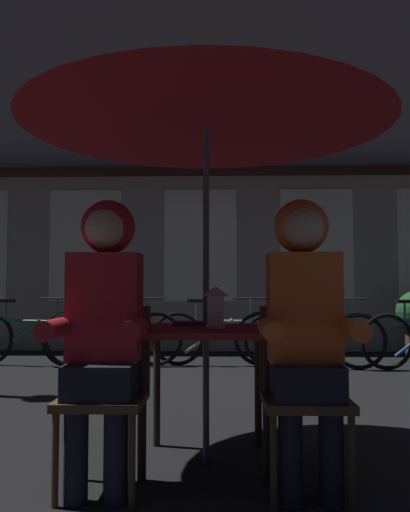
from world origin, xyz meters
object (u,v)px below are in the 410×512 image
bicycle_second (114,338)px  bicycle_fourth (314,339)px  patio_umbrella (206,96)px  chair_right (303,386)px  bicycle_nearest (27,337)px  book (189,323)px  lantern (215,306)px  person_left_hooded (104,312)px  person_right_hooded (304,312)px  chair_left (106,385)px  cafe_table (206,346)px  bicycle_third (219,337)px

bicycle_second → bicycle_fourth: size_ratio=1.00×
patio_umbrella → chair_right: (0.48, -0.37, -1.57)m
bicycle_nearest → book: size_ratio=8.37×
lantern → person_left_hooded: 0.65m
person_left_hooded → bicycle_fourth: bearing=66.4°
bicycle_nearest → bicycle_fourth: (3.48, -0.15, 0.00)m
chair_right → person_left_hooded: person_left_hooded is taller
bicycle_second → person_right_hooded: bearing=-66.7°
bicycle_second → lantern: bearing=-70.4°
bicycle_second → book: bicycle_second is taller
lantern → bicycle_nearest: 4.32m
patio_umbrella → chair_left: (-0.48, -0.37, -1.57)m
chair_left → person_right_hooded: bearing=-3.4°
chair_right → cafe_table: bearing=142.5°
bicycle_second → cafe_table: bearing=-71.0°
bicycle_fourth → person_left_hooded: bearing=-113.6°
lantern → bicycle_nearest: lantern is taller
patio_umbrella → chair_right: 1.68m
bicycle_nearest → book: (2.19, -3.36, 0.41)m
bicycle_second → book: bearing=-71.6°
bicycle_nearest → chair_left: bearing=-65.2°
person_right_hooded → bicycle_third: person_right_hooded is taller
cafe_table → person_right_hooded: size_ratio=0.53×
chair_left → person_left_hooded: 0.36m
patio_umbrella → person_right_hooded: bearing=-41.6°
chair_left → bicycle_second: size_ratio=0.52×
patio_umbrella → bicycle_third: 3.99m
lantern → bicycle_nearest: bearing=123.1°
lantern → cafe_table: bearing=135.9°
bicycle_nearest → bicycle_second: (1.08, -0.03, 0.00)m
chair_left → bicycle_fourth: (1.67, 3.76, -0.14)m
bicycle_second → chair_left: bearing=-79.3°
chair_left → bicycle_second: 3.95m
cafe_table → bicycle_nearest: size_ratio=0.44×
lantern → bicycle_fourth: bearing=71.8°
bicycle_second → patio_umbrella: bearing=-71.0°
cafe_table → bicycle_second: bearing=109.0°
chair_left → bicycle_fourth: 4.11m
book → person_left_hooded: bearing=-131.4°
lantern → bicycle_third: bearing=89.9°
chair_left → book: 0.71m
cafe_table → person_left_hooded: 0.67m
chair_left → bicycle_third: 4.01m
chair_right → book: bearing=137.0°
bicycle_third → cafe_table: bearing=-91.0°
chair_right → bicycle_second: chair_right is taller
person_right_hooded → bicycle_third: size_ratio=0.83×
chair_left → bicycle_nearest: size_ratio=0.52×
chair_right → bicycle_fourth: chair_right is taller
bicycle_fourth → bicycle_third: bearing=169.0°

